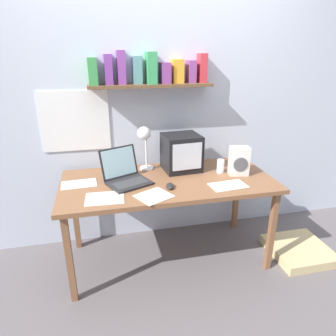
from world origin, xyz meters
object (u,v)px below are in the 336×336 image
at_px(juice_glass, 220,167).
at_px(computer_mouse, 170,186).
at_px(corner_desk, 168,186).
at_px(printed_handout, 228,185).
at_px(loose_paper_near_laptop, 79,184).
at_px(desk_lamp, 144,139).
at_px(open_notebook, 154,196).
at_px(space_heater, 239,161).
at_px(laptop, 125,174).
at_px(loose_paper_near_monitor, 105,198).
at_px(crt_monitor, 181,153).
at_px(floor_cushion, 299,250).

height_order(juice_glass, computer_mouse, juice_glass).
bearing_deg(corner_desk, computer_mouse, -97.46).
xyz_separation_m(printed_handout, loose_paper_near_laptop, (-1.12, 0.28, 0.00)).
xyz_separation_m(desk_lamp, open_notebook, (-0.02, -0.49, -0.29)).
relative_size(juice_glass, space_heater, 0.48).
relative_size(laptop, printed_handout, 1.40).
bearing_deg(printed_handout, loose_paper_near_monitor, -179.57).
xyz_separation_m(computer_mouse, loose_paper_near_laptop, (-0.67, 0.22, -0.01)).
height_order(open_notebook, loose_paper_near_monitor, same).
distance_m(crt_monitor, computer_mouse, 0.42).
relative_size(computer_mouse, loose_paper_near_laptop, 0.42).
bearing_deg(floor_cushion, laptop, 169.84).
distance_m(juice_glass, space_heater, 0.16).
bearing_deg(laptop, computer_mouse, -55.29).
height_order(loose_paper_near_laptop, floor_cushion, loose_paper_near_laptop).
relative_size(computer_mouse, floor_cushion, 0.23).
height_order(laptop, space_heater, laptop).
bearing_deg(open_notebook, computer_mouse, 37.46).
relative_size(loose_paper_near_laptop, floor_cushion, 0.55).
xyz_separation_m(printed_handout, floor_cushion, (0.73, -0.01, -0.71)).
relative_size(desk_lamp, loose_paper_near_monitor, 1.43).
xyz_separation_m(juice_glass, printed_handout, (-0.04, -0.27, -0.05)).
bearing_deg(desk_lamp, space_heater, 2.79).
xyz_separation_m(crt_monitor, space_heater, (0.43, -0.22, -0.04)).
bearing_deg(desk_lamp, computer_mouse, -50.35).
bearing_deg(crt_monitor, computer_mouse, -122.02).
distance_m(corner_desk, computer_mouse, 0.18).
height_order(desk_lamp, computer_mouse, desk_lamp).
xyz_separation_m(juice_glass, computer_mouse, (-0.49, -0.21, -0.04)).
xyz_separation_m(laptop, space_heater, (0.94, -0.06, 0.05)).
distance_m(computer_mouse, floor_cushion, 1.38).
xyz_separation_m(space_heater, printed_handout, (-0.17, -0.20, -0.12)).
bearing_deg(computer_mouse, crt_monitor, 62.55).
relative_size(crt_monitor, space_heater, 1.36).
relative_size(space_heater, floor_cushion, 0.48).
relative_size(juice_glass, printed_handout, 0.39).
relative_size(crt_monitor, juice_glass, 2.82).
distance_m(crt_monitor, printed_handout, 0.51).
bearing_deg(loose_paper_near_laptop, loose_paper_near_monitor, -57.24).
bearing_deg(juice_glass, space_heater, -29.03).
xyz_separation_m(crt_monitor, loose_paper_near_monitor, (-0.67, -0.42, -0.15)).
height_order(laptop, loose_paper_near_monitor, laptop).
xyz_separation_m(printed_handout, open_notebook, (-0.59, -0.05, 0.00)).
relative_size(printed_handout, loose_paper_near_monitor, 1.06).
height_order(laptop, desk_lamp, desk_lamp).
bearing_deg(juice_glass, printed_handout, -99.04).
bearing_deg(laptop, corner_desk, -30.29).
relative_size(crt_monitor, computer_mouse, 2.85).
distance_m(laptop, loose_paper_near_monitor, 0.32).
bearing_deg(corner_desk, space_heater, -2.08).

